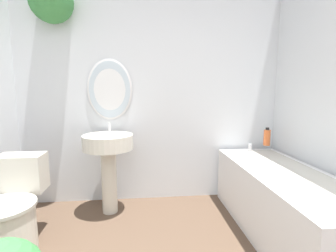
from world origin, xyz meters
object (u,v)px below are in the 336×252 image
pedestal_sink (108,154)px  bathtub (285,202)px  shampoo_bottle (267,137)px  toilet (9,215)px

pedestal_sink → bathtub: size_ratio=0.56×
shampoo_bottle → pedestal_sink: bearing=-178.2°
pedestal_sink → toilet: bearing=-140.7°
toilet → shampoo_bottle: (2.30, 0.59, 0.43)m
pedestal_sink → shampoo_bottle: 1.65m
toilet → bathtub: (2.16, -0.02, 0.00)m
pedestal_sink → bathtub: (1.50, -0.56, -0.30)m
bathtub → shampoo_bottle: size_ratio=8.39×
bathtub → toilet: bearing=179.4°
toilet → pedestal_sink: bearing=39.3°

